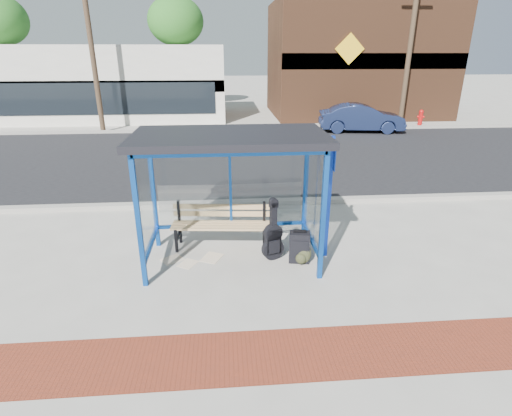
{
  "coord_description": "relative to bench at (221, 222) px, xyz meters",
  "views": [
    {
      "loc": [
        -0.09,
        -6.72,
        3.72
      ],
      "look_at": [
        0.46,
        0.2,
        0.97
      ],
      "focal_mm": 28.0,
      "sensor_mm": 36.0,
      "label": 1
    }
  ],
  "objects": [
    {
      "name": "tree_right",
      "position": [
        12.71,
        21.38,
        4.93
      ],
      "size": [
        3.6,
        3.6,
        7.03
      ],
      "color": "#4C3826",
      "rests_on": "ground"
    },
    {
      "name": "bus_shelter",
      "position": [
        0.21,
        -0.55,
        1.55
      ],
      "size": [
        3.3,
        1.8,
        2.42
      ],
      "color": "#0E429B",
      "rests_on": "ground"
    },
    {
      "name": "tree_mid",
      "position": [
        -2.79,
        21.38,
        4.93
      ],
      "size": [
        3.6,
        3.6,
        7.03
      ],
      "color": "#4C3826",
      "rests_on": "ground"
    },
    {
      "name": "curb_near",
      "position": [
        0.21,
        2.28,
        -0.46
      ],
      "size": [
        60.0,
        0.25,
        0.12
      ],
      "primitive_type": "cube",
      "color": "gray",
      "rests_on": "ground"
    },
    {
      "name": "guitar_bag",
      "position": [
        0.97,
        -0.63,
        -0.09
      ],
      "size": [
        0.44,
        0.26,
        1.16
      ],
      "rotation": [
        0.0,
        0.0,
        0.34
      ],
      "color": "black",
      "rests_on": "ground"
    },
    {
      "name": "fire_hydrant",
      "position": [
        10.56,
        13.36,
        -0.07
      ],
      "size": [
        0.37,
        0.24,
        0.82
      ],
      "rotation": [
        0.0,
        0.0,
        -0.36
      ],
      "color": "red",
      "rests_on": "ground"
    },
    {
      "name": "newspaper_b",
      "position": [
        -0.94,
        -0.51,
        -0.52
      ],
      "size": [
        0.49,
        0.47,
        0.01
      ],
      "primitive_type": "cube",
      "rotation": [
        0.0,
        0.0,
        0.61
      ],
      "color": "white",
      "rests_on": "ground"
    },
    {
      "name": "backpack",
      "position": [
        1.5,
        -0.83,
        -0.33
      ],
      "size": [
        0.41,
        0.39,
        0.4
      ],
      "rotation": [
        0.0,
        0.0,
        -0.43
      ],
      "color": "#2D2F1A",
      "rests_on": "ground"
    },
    {
      "name": "curb_far",
      "position": [
        0.21,
        12.48,
        -0.46
      ],
      "size": [
        60.0,
        0.25,
        0.12
      ],
      "primitive_type": "cube",
      "color": "gray",
      "rests_on": "ground"
    },
    {
      "name": "parked_car",
      "position": [
        6.8,
        11.84,
        0.15
      ],
      "size": [
        4.19,
        1.92,
        1.33
      ],
      "primitive_type": "imported",
      "rotation": [
        0.0,
        0.0,
        1.44
      ],
      "color": "#192447",
      "rests_on": "ground"
    },
    {
      "name": "storefront_white",
      "position": [
        -8.79,
        17.37,
        1.48
      ],
      "size": [
        18.0,
        6.04,
        4.0
      ],
      "color": "silver",
      "rests_on": "ground"
    },
    {
      "name": "ground",
      "position": [
        0.21,
        -0.62,
        -0.52
      ],
      "size": [
        120.0,
        120.0,
        0.0
      ],
      "primitive_type": "plane",
      "color": "#B2ADA0",
      "rests_on": "ground"
    },
    {
      "name": "newspaper_a",
      "position": [
        -0.63,
        -0.7,
        -0.52
      ],
      "size": [
        0.42,
        0.44,
        0.01
      ],
      "primitive_type": "cube",
      "rotation": [
        0.0,
        0.0,
        1.06
      ],
      "color": "white",
      "rests_on": "ground"
    },
    {
      "name": "sign_post",
      "position": [
        2.02,
        -0.57,
        0.8
      ],
      "size": [
        0.11,
        0.29,
        2.35
      ],
      "rotation": [
        0.0,
        0.0,
        -0.14
      ],
      "color": "#0D2B95",
      "rests_on": "ground"
    },
    {
      "name": "newspaper_c",
      "position": [
        -0.19,
        -0.5,
        -0.52
      ],
      "size": [
        0.48,
        0.52,
        0.01
      ],
      "primitive_type": "cube",
      "rotation": [
        0.0,
        0.0,
        1.14
      ],
      "color": "white",
      "rests_on": "ground"
    },
    {
      "name": "far_sidewalk",
      "position": [
        0.21,
        14.38,
        -0.52
      ],
      "size": [
        60.0,
        4.0,
        0.01
      ],
      "primitive_type": "cube",
      "color": "#B2ADA0",
      "rests_on": "ground"
    },
    {
      "name": "bench",
      "position": [
        0.0,
        0.0,
        0.0
      ],
      "size": [
        1.98,
        0.65,
        0.92
      ],
      "rotation": [
        0.0,
        0.0,
        -0.09
      ],
      "color": "black",
      "rests_on": "ground"
    },
    {
      "name": "brick_paver_strip",
      "position": [
        0.21,
        -3.22,
        -0.51
      ],
      "size": [
        60.0,
        1.0,
        0.01
      ],
      "primitive_type": "cube",
      "color": "maroon",
      "rests_on": "ground"
    },
    {
      "name": "utility_pole_east",
      "position": [
        9.21,
        12.78,
        3.59
      ],
      "size": [
        1.6,
        0.24,
        8.0
      ],
      "color": "#4C3826",
      "rests_on": "ground"
    },
    {
      "name": "storefront_brown",
      "position": [
        8.21,
        17.88,
        2.68
      ],
      "size": [
        10.0,
        7.08,
        6.4
      ],
      "color": "#59331E",
      "rests_on": "ground"
    },
    {
      "name": "street_asphalt",
      "position": [
        0.21,
        7.38,
        -0.52
      ],
      "size": [
        60.0,
        10.0,
        0.0
      ],
      "primitive_type": "cube",
      "color": "black",
      "rests_on": "ground"
    },
    {
      "name": "utility_pole_west",
      "position": [
        -5.79,
        12.78,
        3.59
      ],
      "size": [
        1.6,
        0.24,
        8.0
      ],
      "color": "#4C3826",
      "rests_on": "ground"
    },
    {
      "name": "suitcase",
      "position": [
        1.45,
        -0.77,
        -0.22
      ],
      "size": [
        0.41,
        0.3,
        0.65
      ],
      "rotation": [
        0.0,
        0.0,
        -0.17
      ],
      "color": "black",
      "rests_on": "ground"
    }
  ]
}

